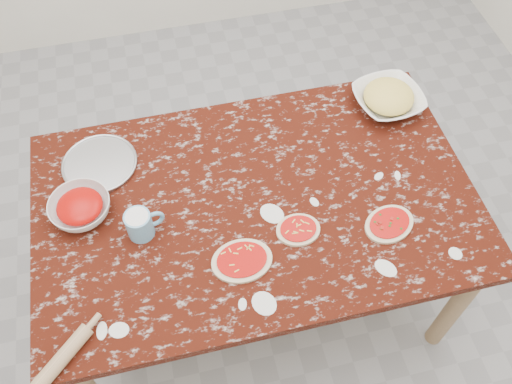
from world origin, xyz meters
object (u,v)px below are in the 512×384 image
object	(u,v)px
rolling_pin	(61,360)
flour_mug	(140,224)
worktable	(256,212)
sauce_bowl	(81,208)
cheese_bowl	(388,100)
pizza_tray	(100,164)

from	to	relation	value
rolling_pin	flour_mug	bearing A→B (deg)	54.18
worktable	sauce_bowl	bearing A→B (deg)	172.04
worktable	cheese_bowl	size ratio (longest dim) A/B	5.87
flour_mug	sauce_bowl	bearing A→B (deg)	147.46
pizza_tray	sauce_bowl	xyz separation A→B (m)	(-0.07, -0.21, 0.03)
worktable	pizza_tray	world-z (taller)	pizza_tray
worktable	flour_mug	size ratio (longest dim) A/B	11.79
pizza_tray	sauce_bowl	distance (m)	0.22
worktable	rolling_pin	distance (m)	0.84
flour_mug	rolling_pin	world-z (taller)	flour_mug
pizza_tray	rolling_pin	bearing A→B (deg)	-102.49
worktable	flour_mug	bearing A→B (deg)	-174.29
cheese_bowl	pizza_tray	bearing A→B (deg)	-178.05
pizza_tray	flour_mug	xyz separation A→B (m)	(0.13, -0.33, 0.05)
worktable	sauce_bowl	world-z (taller)	sauce_bowl
worktable	flour_mug	world-z (taller)	flour_mug
worktable	cheese_bowl	bearing A→B (deg)	27.77
rolling_pin	worktable	bearing A→B (deg)	32.04
sauce_bowl	cheese_bowl	world-z (taller)	same
cheese_bowl	flour_mug	xyz separation A→B (m)	(-1.05, -0.37, 0.02)
pizza_tray	cheese_bowl	world-z (taller)	cheese_bowl
sauce_bowl	worktable	bearing A→B (deg)	-7.96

